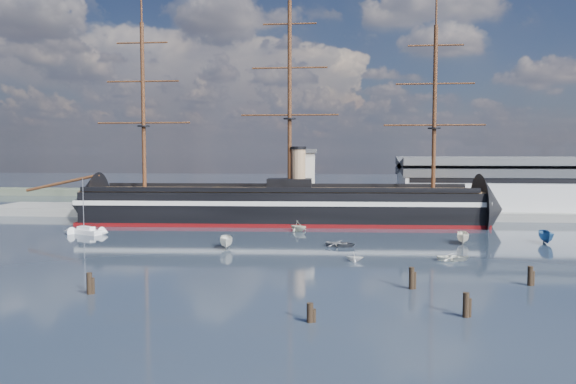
{
  "coord_description": "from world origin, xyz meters",
  "views": [
    {
      "loc": [
        12.09,
        -66.64,
        16.4
      ],
      "look_at": [
        2.11,
        35.0,
        9.0
      ],
      "focal_mm": 35.0,
      "sensor_mm": 36.0,
      "label": 1
    }
  ],
  "objects": [
    {
      "name": "ground",
      "position": [
        0.0,
        40.0,
        0.0
      ],
      "size": [
        600.0,
        600.0,
        0.0
      ],
      "primitive_type": "plane",
      "color": "#182231",
      "rests_on": "ground"
    },
    {
      "name": "quay",
      "position": [
        10.0,
        76.0,
        0.0
      ],
      "size": [
        180.0,
        18.0,
        2.0
      ],
      "primitive_type": "cube",
      "color": "slate",
      "rests_on": "ground"
    },
    {
      "name": "warehouse",
      "position": [
        58.0,
        80.0,
        7.98
      ],
      "size": [
        63.0,
        21.0,
        11.6
      ],
      "color": "#B7BABC",
      "rests_on": "ground"
    },
    {
      "name": "quay_tower",
      "position": [
        3.0,
        73.0,
        9.75
      ],
      "size": [
        5.0,
        5.0,
        15.0
      ],
      "color": "silver",
      "rests_on": "ground"
    },
    {
      "name": "warship",
      "position": [
        -3.71,
        60.0,
        4.04
      ],
      "size": [
        113.24,
        20.39,
        53.94
      ],
      "rotation": [
        0.0,
        0.0,
        0.05
      ],
      "color": "black",
      "rests_on": "ground"
    },
    {
      "name": "sailboat",
      "position": [
        -38.56,
        39.23,
        0.7
      ],
      "size": [
        7.11,
        4.75,
        11.04
      ],
      "rotation": [
        0.0,
        0.0,
        -0.44
      ],
      "color": "white",
      "rests_on": "ground"
    },
    {
      "name": "motorboat_a",
      "position": [
        -7.46,
        25.85,
        0.0
      ],
      "size": [
        6.94,
        3.62,
        2.64
      ],
      "primitive_type": "imported",
      "rotation": [
        0.0,
        0.0,
        0.19
      ],
      "color": "white",
      "rests_on": "ground"
    },
    {
      "name": "motorboat_b",
      "position": [
        11.77,
        29.41,
        0.0
      ],
      "size": [
        1.97,
        3.41,
        1.49
      ],
      "primitive_type": "imported",
      "rotation": [
        0.0,
        0.0,
        1.34
      ],
      "color": "slate",
      "rests_on": "ground"
    },
    {
      "name": "motorboat_c",
      "position": [
        33.46,
        34.79,
        0.0
      ],
      "size": [
        6.79,
        3.53,
        2.59
      ],
      "primitive_type": "imported",
      "rotation": [
        0.0,
        0.0,
        -0.19
      ],
      "color": "#ECE3C8",
      "rests_on": "ground"
    },
    {
      "name": "motorboat_d",
      "position": [
        3.0,
        47.29,
        0.0
      ],
      "size": [
        6.49,
        7.2,
        2.5
      ],
      "primitive_type": "imported",
      "rotation": [
        0.0,
        0.0,
        0.91
      ],
      "color": "beige",
      "rests_on": "ground"
    },
    {
      "name": "motorboat_e",
      "position": [
        28.71,
        18.8,
        0.0
      ],
      "size": [
        1.21,
        2.99,
        1.39
      ],
      "primitive_type": "imported",
      "rotation": [
        0.0,
        0.0,
        1.56
      ],
      "color": "white",
      "rests_on": "ground"
    },
    {
      "name": "motorboat_f",
      "position": [
        48.31,
        36.58,
        0.0
      ],
      "size": [
        7.32,
        3.64,
        2.8
      ],
      "primitive_type": "imported",
      "rotation": [
        0.0,
        0.0,
        -0.16
      ],
      "color": "#255285",
      "rests_on": "ground"
    },
    {
      "name": "motorboat_g",
      "position": [
        13.9,
        16.79,
        0.0
      ],
      "size": [
        2.23,
        4.39,
        1.55
      ],
      "primitive_type": "imported",
      "rotation": [
        0.0,
        0.0,
        1.47
      ],
      "color": "silver",
      "rests_on": "ground"
    },
    {
      "name": "piling_near_left",
      "position": [
        -16.87,
        -5.63,
        0.0
      ],
      "size": [
        0.64,
        0.64,
        3.2
      ],
      "primitive_type": "cylinder",
      "color": "black",
      "rests_on": "ground"
    },
    {
      "name": "piling_near_mid",
      "position": [
        9.03,
        -13.85,
        0.0
      ],
      "size": [
        0.64,
        0.64,
        2.6
      ],
      "primitive_type": "cylinder",
      "color": "black",
      "rests_on": "ground"
    },
    {
      "name": "piling_near_right",
      "position": [
        20.33,
        0.4,
        0.0
      ],
      "size": [
        0.64,
        0.64,
        3.34
      ],
      "primitive_type": "cylinder",
      "color": "black",
      "rests_on": "ground"
    },
    {
      "name": "piling_far_right",
      "position": [
        34.99,
        3.59,
        0.0
      ],
      "size": [
        0.64,
        0.64,
        3.1
      ],
      "primitive_type": "cylinder",
      "color": "black",
      "rests_on": "ground"
    },
    {
      "name": "piling_extra",
      "position": [
        24.31,
        -10.65,
        0.0
      ],
      "size": [
        0.64,
        0.64,
        3.18
      ],
      "primitive_type": "cylinder",
      "color": "black",
      "rests_on": "ground"
    }
  ]
}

